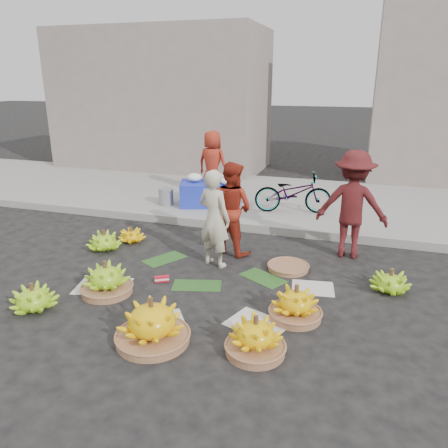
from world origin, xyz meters
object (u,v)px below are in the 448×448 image
(banana_bunch_4, at_px, (296,304))
(bicycle, at_px, (293,193))
(flower_table, at_px, (209,192))
(banana_bunch_0, at_px, (106,279))
(vendor_cream, at_px, (214,219))

(banana_bunch_4, bearing_deg, bicycle, 99.86)
(flower_table, xyz_separation_m, bicycle, (1.76, -0.01, 0.12))
(banana_bunch_0, relative_size, banana_bunch_4, 1.05)
(bicycle, bearing_deg, vendor_cream, 151.98)
(vendor_cream, bearing_deg, banana_bunch_0, 70.84)
(flower_table, bearing_deg, banana_bunch_4, -76.56)
(vendor_cream, relative_size, bicycle, 0.97)
(banana_bunch_4, relative_size, bicycle, 0.42)
(vendor_cream, distance_m, bicycle, 2.76)
(banana_bunch_4, relative_size, vendor_cream, 0.43)
(banana_bunch_0, distance_m, banana_bunch_4, 2.43)
(banana_bunch_4, bearing_deg, vendor_cream, 139.80)
(banana_bunch_0, relative_size, vendor_cream, 0.45)
(banana_bunch_4, relative_size, flower_table, 0.47)
(banana_bunch_0, relative_size, bicycle, 0.44)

